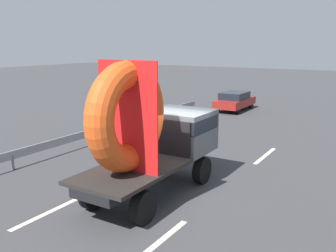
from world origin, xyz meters
TOP-DOWN VIEW (x-y plane):
  - ground_plane at (0.00, 0.00)m, footprint 120.00×120.00m
  - flatbed_truck at (-0.26, -0.66)m, footprint 2.02×5.27m
  - distant_sedan at (-3.67, 14.44)m, footprint 1.66×3.88m
  - guardrail at (-5.85, 4.53)m, footprint 0.10×16.18m
  - lane_dash_left_near at (-1.97, -3.27)m, footprint 0.16×2.51m
  - lane_dash_left_far at (-1.97, 5.45)m, footprint 0.16×2.58m
  - lane_dash_right_near at (1.44, -3.26)m, footprint 0.16×2.87m
  - lane_dash_right_far at (1.44, 4.96)m, footprint 0.16×2.55m

SIDE VIEW (x-z plane):
  - ground_plane at x=0.00m, z-range 0.00..0.00m
  - lane_dash_left_near at x=-1.97m, z-range 0.00..0.01m
  - lane_dash_left_far at x=-1.97m, z-range 0.00..0.01m
  - lane_dash_right_near at x=1.44m, z-range 0.00..0.01m
  - lane_dash_right_far at x=1.44m, z-range 0.00..0.01m
  - guardrail at x=-5.85m, z-range 0.18..0.89m
  - distant_sedan at x=-3.67m, z-range 0.05..1.31m
  - flatbed_truck at x=-0.26m, z-range -0.14..3.93m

